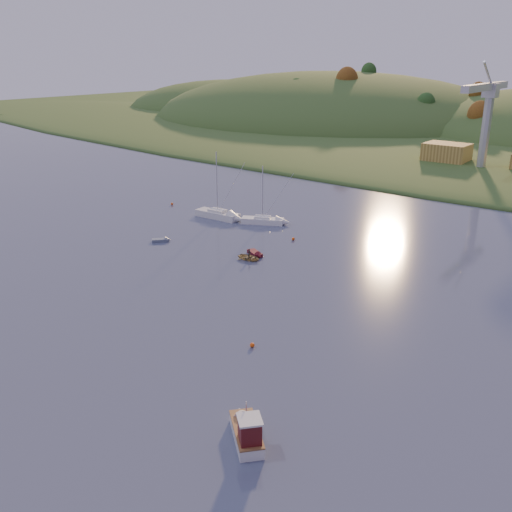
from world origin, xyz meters
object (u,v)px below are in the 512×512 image
Objects in this scene: fishing_boat at (245,427)px; sailboat_far at (218,214)px; canoe at (249,257)px; red_tender at (257,255)px; grey_dinghy at (164,240)px; sailboat_near at (262,220)px.

sailboat_far is at bearing -5.39° from fishing_boat.
canoe is 1.93m from red_tender.
canoe is at bearing -10.79° from fishing_boat.
grey_dinghy is (-42.72, 30.80, -0.66)m from fishing_boat.
sailboat_far is 3.46× the size of canoe.
fishing_boat is 43.38m from red_tender.
sailboat_far is 16.27m from grey_dinghy.
fishing_boat is 2.02× the size of grey_dinghy.
fishing_boat is 61.03m from sailboat_near.
sailboat_near is at bearing 27.48° from canoe.
canoe is (10.20, -16.40, -0.32)m from sailboat_near.
sailboat_far is 4.13× the size of grey_dinghy.
sailboat_near is 0.85× the size of sailboat_far.
sailboat_near reaches higher than red_tender.
canoe is 0.93× the size of red_tender.
sailboat_far is (-45.23, 46.87, -0.10)m from fishing_boat.
sailboat_near reaches higher than fishing_boat.
fishing_boat reaches higher than grey_dinghy.
red_tender is at bearing -82.00° from sailboat_near.
sailboat_near is at bearing 11.38° from sailboat_far.
red_tender is 17.00m from grey_dinghy.
red_tender is 1.28× the size of grey_dinghy.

